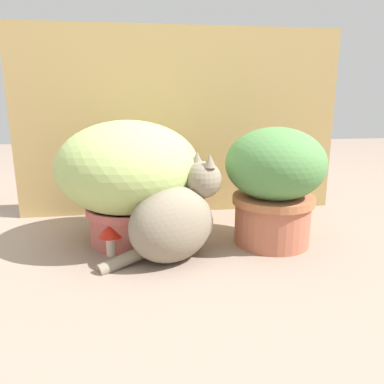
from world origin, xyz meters
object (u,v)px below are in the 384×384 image
at_px(cat, 177,219).
at_px(grass_planter, 129,175).
at_px(mushroom_ornament_red, 111,233).
at_px(leafy_planter, 274,181).
at_px(mushroom_ornament_pink, 126,221).

bearing_deg(cat, grass_planter, 129.53).
relative_size(cat, mushroom_ornament_red, 3.90).
bearing_deg(leafy_planter, grass_planter, 169.99).
bearing_deg(leafy_planter, cat, -165.15).
bearing_deg(cat, mushroom_ornament_pink, 148.41).
relative_size(leafy_planter, mushroom_ornament_pink, 2.89).
distance_m(grass_planter, mushroom_ornament_red, 0.20).
relative_size(leafy_planter, mushroom_ornament_red, 3.78).
distance_m(leafy_planter, cat, 0.34).
height_order(leafy_planter, mushroom_ornament_red, leafy_planter).
height_order(grass_planter, cat, grass_planter).
bearing_deg(mushroom_ornament_red, leafy_planter, 3.38).
bearing_deg(mushroom_ornament_pink, leafy_planter, -0.76).
distance_m(leafy_planter, mushroom_ornament_pink, 0.48).
relative_size(leafy_planter, cat, 0.97).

